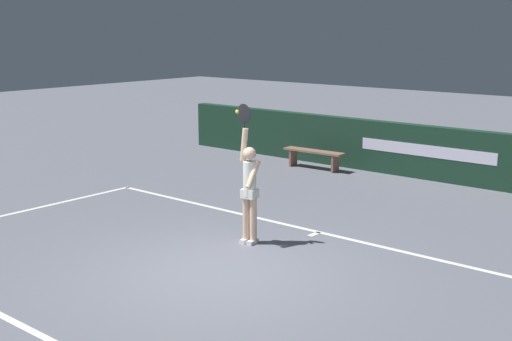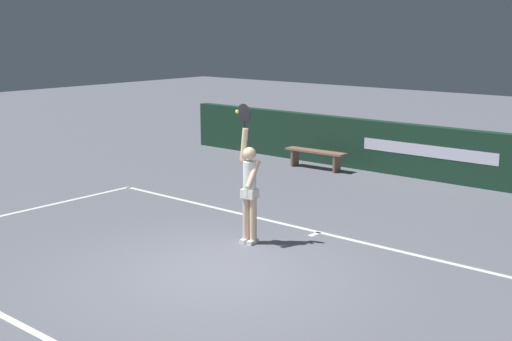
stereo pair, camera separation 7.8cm
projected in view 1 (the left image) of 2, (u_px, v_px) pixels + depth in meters
ground_plane at (219, 272)px, 10.41m from camera, size 60.00×60.00×0.00m
court_lines at (214, 275)px, 10.31m from camera, size 11.17×5.84×0.00m
back_wall at (446, 155)px, 16.39m from camera, size 16.73×0.31×1.34m
tennis_player at (249, 186)px, 11.62m from camera, size 0.47×0.39×2.48m
tennis_ball at (237, 112)px, 11.33m from camera, size 0.07×0.07×0.07m
courtside_bench_near at (314, 155)px, 17.93m from camera, size 1.77×0.43×0.50m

